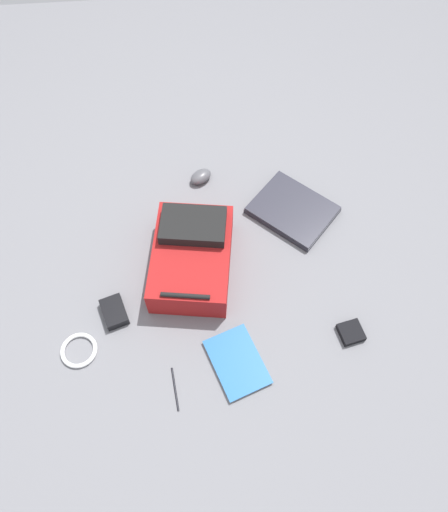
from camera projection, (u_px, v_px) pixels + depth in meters
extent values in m
plane|color=slate|center=(212.00, 264.00, 1.93)|extent=(3.43, 3.43, 0.00)
cube|color=maroon|center=(192.00, 258.00, 1.87)|extent=(0.34, 0.45, 0.13)
cube|color=black|center=(193.00, 225.00, 1.84)|extent=(0.26, 0.19, 0.04)
cylinder|color=black|center=(185.00, 296.00, 1.71)|extent=(0.17, 0.04, 0.02)
cube|color=#24242C|center=(292.00, 211.00, 2.05)|extent=(0.40, 0.40, 0.02)
cube|color=#2D2D38|center=(293.00, 208.00, 2.03)|extent=(0.39, 0.39, 0.01)
cube|color=silver|center=(237.00, 362.00, 1.73)|extent=(0.22, 0.27, 0.01)
cube|color=#1E5999|center=(237.00, 362.00, 1.73)|extent=(0.23, 0.28, 0.00)
ellipsoid|color=#4C4C51|center=(201.00, 177.00, 2.12)|extent=(0.12, 0.11, 0.04)
torus|color=silver|center=(79.00, 350.00, 1.75)|extent=(0.13, 0.13, 0.02)
cube|color=black|center=(114.00, 312.00, 1.81)|extent=(0.11, 0.14, 0.04)
cylinder|color=black|center=(175.00, 389.00, 1.69)|extent=(0.02, 0.15, 0.01)
cube|color=black|center=(351.00, 332.00, 1.78)|extent=(0.10, 0.10, 0.02)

